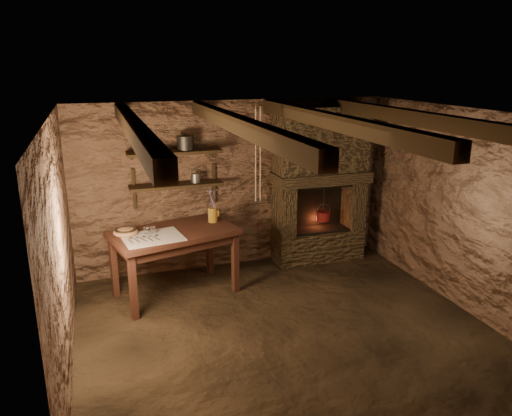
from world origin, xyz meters
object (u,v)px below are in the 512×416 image
object	(u,v)px
wooden_bowl	(126,232)
iron_stockpot	(186,144)
stoneware_jug	(213,208)
red_pot	(323,215)
work_table	(175,260)

from	to	relation	value
wooden_bowl	iron_stockpot	world-z (taller)	iron_stockpot
stoneware_jug	red_pot	distance (m)	1.81
wooden_bowl	iron_stockpot	distance (m)	1.43
work_table	stoneware_jug	size ratio (longest dim) A/B	3.77
wooden_bowl	stoneware_jug	bearing A→B (deg)	8.84
wooden_bowl	red_pot	size ratio (longest dim) A/B	0.57
iron_stockpot	work_table	bearing A→B (deg)	-116.62
work_table	wooden_bowl	distance (m)	0.73
stoneware_jug	wooden_bowl	world-z (taller)	stoneware_jug
stoneware_jug	wooden_bowl	bearing A→B (deg)	-146.88
work_table	iron_stockpot	world-z (taller)	iron_stockpot
iron_stockpot	wooden_bowl	bearing A→B (deg)	-146.41
wooden_bowl	red_pot	world-z (taller)	red_pot
stoneware_jug	iron_stockpot	xyz separation A→B (m)	(-0.25, 0.41, 0.80)
work_table	red_pot	xyz separation A→B (m)	(2.31, 0.49, 0.23)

